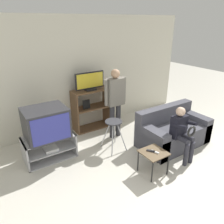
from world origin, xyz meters
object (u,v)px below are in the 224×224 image
object	(u,v)px
television_flat	(90,82)
person_seated_child	(182,130)
television_main	(46,123)
snack_table	(153,155)
folding_stool	(114,127)
remote_control_black	(151,151)
couch	(172,132)
remote_control_white	(155,152)
tv_stand	(49,147)
person_standing_adult	(115,98)
media_shelf	(91,109)

from	to	relation	value
television_flat	person_seated_child	distance (m)	2.26
television_main	snack_table	distance (m)	2.00
television_main	folding_stool	world-z (taller)	television_main
folding_stool	remote_control_black	world-z (taller)	folding_stool
remote_control_black	couch	xyz separation A→B (m)	(1.06, 0.47, -0.15)
remote_control_black	remote_control_white	world-z (taller)	same
television_main	remote_control_black	size ratio (longest dim) A/B	5.23
remote_control_black	television_main	bearing A→B (deg)	100.35
tv_stand	snack_table	distance (m)	1.96
folding_stool	snack_table	distance (m)	1.04
television_flat	person_seated_child	size ratio (longest dim) A/B	0.68
television_flat	person_standing_adult	xyz separation A→B (m)	(0.27, -0.64, -0.25)
folding_stool	media_shelf	bearing A→B (deg)	85.60
person_standing_adult	tv_stand	bearing A→B (deg)	-179.04
television_flat	folding_stool	world-z (taller)	television_flat
tv_stand	person_standing_adult	size ratio (longest dim) A/B	0.61
folding_stool	snack_table	xyz separation A→B (m)	(0.14, -1.02, -0.15)
tv_stand	folding_stool	size ratio (longest dim) A/B	1.48
remote_control_black	person_standing_adult	xyz separation A→B (m)	(0.21, 1.40, 0.51)
person_seated_child	television_flat	bearing A→B (deg)	111.71
couch	person_standing_adult	distance (m)	1.42
person_standing_adult	person_seated_child	distance (m)	1.53
tv_stand	remote_control_black	size ratio (longest dim) A/B	6.54
couch	person_standing_adult	xyz separation A→B (m)	(-0.85, 0.93, 0.66)
tv_stand	television_flat	world-z (taller)	television_flat
tv_stand	couch	xyz separation A→B (m)	(2.38, -0.91, 0.05)
television_main	media_shelf	world-z (taller)	television_main
tv_stand	person_seated_child	size ratio (longest dim) A/B	0.91
snack_table	remote_control_white	world-z (taller)	remote_control_white
media_shelf	person_standing_adult	size ratio (longest dim) A/B	0.64
television_flat	snack_table	bearing A→B (deg)	-87.74
television_flat	snack_table	world-z (taller)	television_flat
remote_control_black	snack_table	bearing A→B (deg)	-89.72
couch	person_seated_child	size ratio (longest dim) A/B	1.45
media_shelf	person_seated_child	world-z (taller)	person_seated_child
media_shelf	person_standing_adult	world-z (taller)	person_standing_adult
person_seated_child	remote_control_white	bearing A→B (deg)	-174.40
tv_stand	remote_control_white	world-z (taller)	tv_stand
remote_control_white	couch	xyz separation A→B (m)	(1.02, 0.53, -0.15)
tv_stand	remote_control_black	xyz separation A→B (m)	(1.32, -1.38, 0.20)
tv_stand	media_shelf	world-z (taller)	media_shelf
television_main	snack_table	size ratio (longest dim) A/B	1.79
tv_stand	couch	bearing A→B (deg)	-20.88
tv_stand	television_main	world-z (taller)	television_main
television_flat	remote_control_white	size ratio (longest dim) A/B	4.90
tv_stand	folding_stool	xyz separation A→B (m)	(1.21, -0.40, 0.28)
folding_stool	remote_control_white	xyz separation A→B (m)	(0.15, -1.03, -0.08)
snack_table	tv_stand	bearing A→B (deg)	133.56
media_shelf	snack_table	size ratio (longest dim) A/B	2.35
media_shelf	folding_stool	size ratio (longest dim) A/B	1.55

